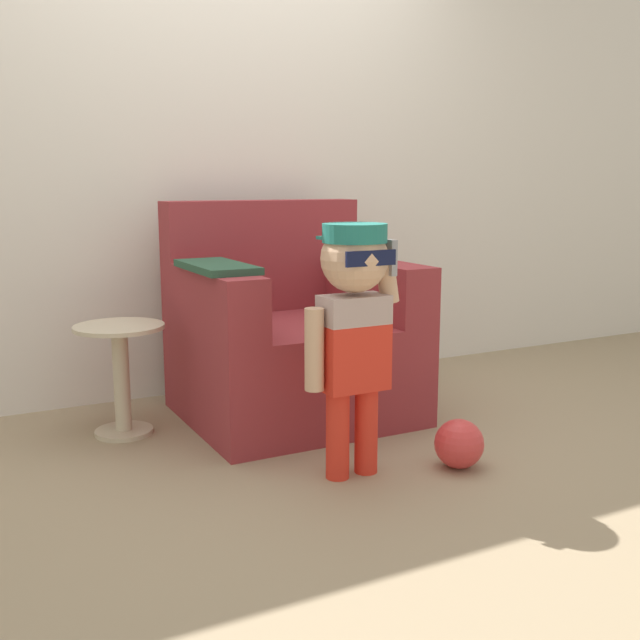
# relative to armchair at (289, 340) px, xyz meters

# --- Properties ---
(ground_plane) EXTENTS (10.00, 10.00, 0.00)m
(ground_plane) POSITION_rel_armchair_xyz_m (-0.12, -0.12, -0.36)
(ground_plane) COLOR #998466
(wall_back) EXTENTS (10.00, 0.05, 2.60)m
(wall_back) POSITION_rel_armchair_xyz_m (-0.12, 0.60, 0.94)
(wall_back) COLOR silver
(wall_back) RESTS_ON ground_plane
(armchair) EXTENTS (1.00, 0.90, 1.00)m
(armchair) POSITION_rel_armchair_xyz_m (0.00, 0.00, 0.00)
(armchair) COLOR maroon
(armchair) RESTS_ON ground_plane
(person_child) EXTENTS (0.38, 0.29, 0.94)m
(person_child) POSITION_rel_armchair_xyz_m (-0.12, -0.80, 0.27)
(person_child) COLOR red
(person_child) RESTS_ON ground_plane
(side_table) EXTENTS (0.38, 0.38, 0.48)m
(side_table) POSITION_rel_armchair_xyz_m (-0.77, 0.06, -0.06)
(side_table) COLOR beige
(side_table) RESTS_ON ground_plane
(toy_ball) EXTENTS (0.19, 0.19, 0.19)m
(toy_ball) POSITION_rel_armchair_xyz_m (0.28, -0.93, -0.26)
(toy_ball) COLOR #D13838
(toy_ball) RESTS_ON ground_plane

